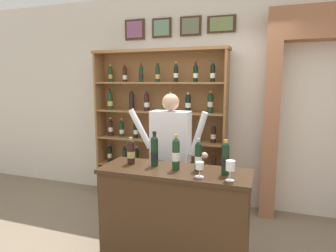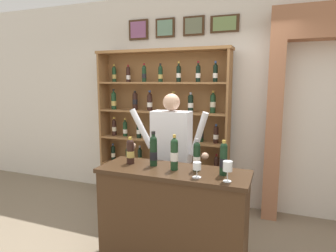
# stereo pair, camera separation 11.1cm
# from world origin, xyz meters

# --- Properties ---
(back_wall) EXTENTS (12.00, 0.19, 3.03)m
(back_wall) POSITION_xyz_m (-0.00, 1.69, 1.52)
(back_wall) COLOR silver
(back_wall) RESTS_ON ground
(wine_shelf) EXTENTS (1.98, 0.30, 2.23)m
(wine_shelf) POSITION_xyz_m (-0.49, 1.41, 1.16)
(wine_shelf) COLOR olive
(wine_shelf) RESTS_ON ground
(archway_doorway) EXTENTS (1.48, 0.45, 2.66)m
(archway_doorway) POSITION_xyz_m (1.68, 1.55, 1.52)
(archway_doorway) COLOR #9E6647
(archway_doorway) RESTS_ON ground
(tasting_counter) EXTENTS (1.42, 0.51, 0.97)m
(tasting_counter) POSITION_xyz_m (0.19, -0.00, 0.48)
(tasting_counter) COLOR #422B19
(tasting_counter) RESTS_ON ground
(shopkeeper) EXTENTS (0.98, 0.22, 1.65)m
(shopkeeper) POSITION_xyz_m (-0.05, 0.60, 1.02)
(shopkeeper) COLOR #2D3347
(shopkeeper) RESTS_ON ground
(tasting_bottle_bianco) EXTENTS (0.08, 0.08, 0.27)m
(tasting_bottle_bianco) POSITION_xyz_m (-0.28, 0.04, 1.10)
(tasting_bottle_bianco) COLOR black
(tasting_bottle_bianco) RESTS_ON tasting_counter
(tasting_bottle_rosso) EXTENTS (0.07, 0.07, 0.34)m
(tasting_bottle_rosso) POSITION_xyz_m (-0.03, 0.05, 1.12)
(tasting_bottle_rosso) COLOR black
(tasting_bottle_rosso) RESTS_ON tasting_counter
(tasting_bottle_prosecco) EXTENTS (0.07, 0.07, 0.33)m
(tasting_bottle_prosecco) POSITION_xyz_m (0.20, -0.00, 1.12)
(tasting_bottle_prosecco) COLOR #19381E
(tasting_bottle_prosecco) RESTS_ON tasting_counter
(tasting_bottle_riserva) EXTENTS (0.07, 0.07, 0.30)m
(tasting_bottle_riserva) POSITION_xyz_m (0.40, 0.05, 1.11)
(tasting_bottle_riserva) COLOR black
(tasting_bottle_riserva) RESTS_ON tasting_counter
(tasting_bottle_vin_santo) EXTENTS (0.07, 0.07, 0.31)m
(tasting_bottle_vin_santo) POSITION_xyz_m (0.66, 0.01, 1.12)
(tasting_bottle_vin_santo) COLOR black
(tasting_bottle_vin_santo) RESTS_ON tasting_counter
(wine_glass_left) EXTENTS (0.08, 0.08, 0.14)m
(wine_glass_left) POSITION_xyz_m (0.46, -0.14, 1.06)
(wine_glass_left) COLOR silver
(wine_glass_left) RESTS_ON tasting_counter
(wine_glass_spare) EXTENTS (0.08, 0.08, 0.17)m
(wine_glass_spare) POSITION_xyz_m (0.72, -0.14, 1.09)
(wine_glass_spare) COLOR silver
(wine_glass_spare) RESTS_ON tasting_counter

